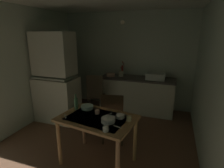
{
  "coord_description": "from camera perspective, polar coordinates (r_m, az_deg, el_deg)",
  "views": [
    {
      "loc": [
        1.21,
        -2.96,
        1.95
      ],
      "look_at": [
        0.16,
        0.07,
        1.04
      ],
      "focal_mm": 29.11,
      "sensor_mm": 36.0,
      "label": 1
    }
  ],
  "objects": [
    {
      "name": "hand_pump",
      "position": [
        4.65,
        3.26,
        4.48
      ],
      "size": [
        0.05,
        0.27,
        0.39
      ],
      "color": "maroon",
      "rests_on": "counter_cabinet"
    },
    {
      "name": "mug_tall",
      "position": [
        2.79,
        -4.71,
        -8.7
      ],
      "size": [
        0.07,
        0.07,
        0.06
      ],
      "primitive_type": "cylinder",
      "color": "tan",
      "rests_on": "dining_table"
    },
    {
      "name": "pendant_bulb",
      "position": [
        3.47,
        3.34,
        18.77
      ],
      "size": [
        0.08,
        0.08,
        0.08
      ],
      "primitive_type": "sphere",
      "color": "#F9EFCC"
    },
    {
      "name": "soup_bowl_small",
      "position": [
        2.55,
        -1.21,
        -11.18
      ],
      "size": [
        0.2,
        0.2,
        0.06
      ],
      "primitive_type": "cylinder",
      "color": "white",
      "rests_on": "dining_table"
    },
    {
      "name": "glass_bottle",
      "position": [
        2.97,
        -11.23,
        -5.97
      ],
      "size": [
        0.06,
        0.06,
        0.25
      ],
      "color": "#4C7F56",
      "rests_on": "dining_table"
    },
    {
      "name": "sauce_dish",
      "position": [
        2.66,
        2.56,
        -10.11
      ],
      "size": [
        0.13,
        0.13,
        0.05
      ],
      "primitive_type": "cylinder",
      "color": "white",
      "rests_on": "dining_table"
    },
    {
      "name": "sink_basin",
      "position": [
        4.48,
        13.49,
        2.43
      ],
      "size": [
        0.44,
        0.34,
        0.15
      ],
      "color": "white",
      "rests_on": "counter_cabinet"
    },
    {
      "name": "chair_far_side",
      "position": [
        3.29,
        0.3,
        -10.31
      ],
      "size": [
        0.47,
        0.47,
        0.95
      ],
      "color": "#332817",
      "rests_on": "ground"
    },
    {
      "name": "counter_cabinet",
      "position": [
        4.68,
        7.78,
        -3.25
      ],
      "size": [
        1.84,
        0.64,
        0.87
      ],
      "color": "beige",
      "rests_on": "ground"
    },
    {
      "name": "ground_plane",
      "position": [
        3.74,
        -2.84,
        -15.63
      ],
      "size": [
        4.43,
        4.43,
        0.0
      ],
      "primitive_type": "plane",
      "color": "brown"
    },
    {
      "name": "chair_by_counter",
      "position": [
        4.39,
        -5.13,
        -3.12
      ],
      "size": [
        0.48,
        0.48,
        1.02
      ],
      "color": "#35291F",
      "rests_on": "ground"
    },
    {
      "name": "teacup_cream",
      "position": [
        2.57,
        5.3,
        -10.85
      ],
      "size": [
        0.07,
        0.07,
        0.07
      ],
      "primitive_type": "cylinder",
      "color": "beige",
      "rests_on": "dining_table"
    },
    {
      "name": "serving_bowl_wide",
      "position": [
        2.99,
        -7.82,
        -7.15
      ],
      "size": [
        0.2,
        0.2,
        0.05
      ],
      "primitive_type": "cylinder",
      "color": "#ADD1C1",
      "rests_on": "dining_table"
    },
    {
      "name": "wall_back",
      "position": [
        4.92,
        4.63,
        7.42
      ],
      "size": [
        3.53,
        0.1,
        2.48
      ],
      "primitive_type": "cube",
      "color": "beige",
      "rests_on": "ground"
    },
    {
      "name": "teacup_mint",
      "position": [
        2.32,
        -2.03,
        -13.93
      ],
      "size": [
        0.07,
        0.07,
        0.07
      ],
      "primitive_type": "cylinder",
      "color": "white",
      "rests_on": "dining_table"
    },
    {
      "name": "stoneware_crock",
      "position": [
        4.67,
        2.85,
        3.28
      ],
      "size": [
        0.12,
        0.12,
        0.14
      ],
      "primitive_type": "cylinder",
      "color": "beige",
      "rests_on": "counter_cabinet"
    },
    {
      "name": "mixing_bowl_counter",
      "position": [
        4.68,
        -0.4,
        2.91
      ],
      "size": [
        0.22,
        0.22,
        0.07
      ],
      "primitive_type": "cylinder",
      "color": "tan",
      "rests_on": "counter_cabinet"
    },
    {
      "name": "wall_left",
      "position": [
        4.25,
        -25.81,
        4.59
      ],
      "size": [
        0.1,
        3.52,
        2.48
      ],
      "primitive_type": "cube",
      "color": "beige",
      "rests_on": "ground"
    },
    {
      "name": "hutch_cabinet",
      "position": [
        4.21,
        -17.19,
        0.97
      ],
      "size": [
        0.92,
        0.59,
        1.98
      ],
      "color": "beige",
      "rests_on": "ground"
    },
    {
      "name": "wall_right",
      "position": [
        3.09,
        28.76,
        0.52
      ],
      "size": [
        0.1,
        3.52,
        2.48
      ],
      "primitive_type": "cube",
      "color": "#B5CAB7",
      "rests_on": "ground"
    },
    {
      "name": "teaspoon_near_bowl",
      "position": [
        2.79,
        -14.45,
        -9.84
      ],
      "size": [
        0.11,
        0.13,
        0.0
      ],
      "primitive_type": "cube",
      "rotation": [
        0.0,
        0.0,
        5.38
      ],
      "color": "beige",
      "rests_on": "dining_table"
    },
    {
      "name": "teaspoon_by_cup",
      "position": [
        2.44,
        1.76,
        -13.26
      ],
      "size": [
        0.12,
        0.05,
        0.0
      ],
      "primitive_type": "cube",
      "rotation": [
        0.0,
        0.0,
        2.89
      ],
      "color": "beige",
      "rests_on": "dining_table"
    },
    {
      "name": "dining_table",
      "position": [
        2.74,
        -4.65,
        -12.42
      ],
      "size": [
        1.19,
        0.89,
        0.76
      ],
      "color": "olive",
      "rests_on": "ground"
    },
    {
      "name": "table_knife",
      "position": [
        2.75,
        -1.21,
        -9.66
      ],
      "size": [
        0.06,
        0.18,
        0.0
      ],
      "primitive_type": "cube",
      "rotation": [
        0.0,
        0.0,
        1.33
      ],
      "color": "silver",
      "rests_on": "dining_table"
    }
  ]
}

